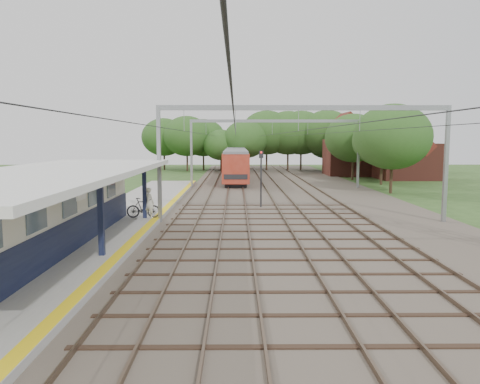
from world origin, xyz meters
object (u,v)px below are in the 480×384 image
object	(u,v)px
person	(149,203)
bicycle	(143,208)
signal_post	(261,173)
train	(236,161)

from	to	relation	value
person	bicycle	bearing A→B (deg)	24.69
person	signal_post	bearing A→B (deg)	-113.82
train	bicycle	bearing A→B (deg)	-98.63
bicycle	train	world-z (taller)	train
person	train	size ratio (longest dim) A/B	0.05
bicycle	signal_post	world-z (taller)	signal_post
person	train	world-z (taller)	train
train	signal_post	distance (m)	30.08
person	train	distance (m)	36.58
bicycle	signal_post	size ratio (longest dim) A/B	0.48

